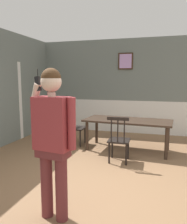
% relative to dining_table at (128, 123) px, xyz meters
% --- Properties ---
extents(ground_plane, '(8.12, 8.12, 0.00)m').
position_rel_dining_table_xyz_m(ground_plane, '(-0.18, -1.87, -0.64)').
color(ground_plane, '#846042').
extents(room_back_partition, '(5.72, 0.17, 2.84)m').
position_rel_dining_table_xyz_m(room_back_partition, '(-0.18, 1.82, 0.73)').
color(room_back_partition, slate).
rests_on(room_back_partition, ground_plane).
extents(dining_table, '(2.01, 0.99, 0.72)m').
position_rel_dining_table_xyz_m(dining_table, '(0.00, 0.00, 0.00)').
color(dining_table, '#38281E').
rests_on(dining_table, ground_plane).
extents(chair_near_window, '(0.49, 0.49, 0.92)m').
position_rel_dining_table_xyz_m(chair_near_window, '(-1.36, 0.10, -0.19)').
color(chair_near_window, black).
rests_on(chair_near_window, ground_plane).
extents(chair_by_doorway, '(0.42, 0.42, 0.93)m').
position_rel_dining_table_xyz_m(chair_by_doorway, '(-0.06, -0.81, -0.19)').
color(chair_by_doorway, black).
rests_on(chair_by_doorway, ground_plane).
extents(person_figure, '(0.57, 0.27, 1.76)m').
position_rel_dining_table_xyz_m(person_figure, '(-0.45, -2.83, 0.38)').
color(person_figure, brown).
rests_on(person_figure, ground_plane).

